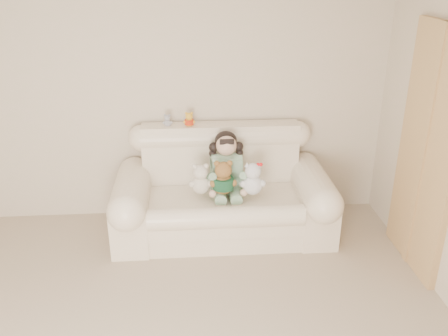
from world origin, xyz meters
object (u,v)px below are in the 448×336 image
sofa (223,186)px  white_cat (253,175)px  brown_teddy (223,174)px  cream_teddy (201,176)px  seated_child (226,162)px

sofa → white_cat: sofa is taller
brown_teddy → white_cat: size_ratio=1.04×
brown_teddy → white_cat: bearing=-25.3°
cream_teddy → white_cat: bearing=3.6°
sofa → brown_teddy: bearing=-94.2°
seated_child → cream_teddy: (-0.25, -0.18, -0.05)m
cream_teddy → brown_teddy: bearing=1.4°
sofa → cream_teddy: sofa is taller
seated_child → brown_teddy: (-0.04, -0.21, -0.03)m
white_cat → cream_teddy: bearing=178.9°
brown_teddy → cream_teddy: size_ratio=1.12×
cream_teddy → seated_child: bearing=44.8°
seated_child → white_cat: 0.33m
sofa → white_cat: (0.26, -0.15, 0.17)m
sofa → cream_teddy: size_ratio=5.96×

